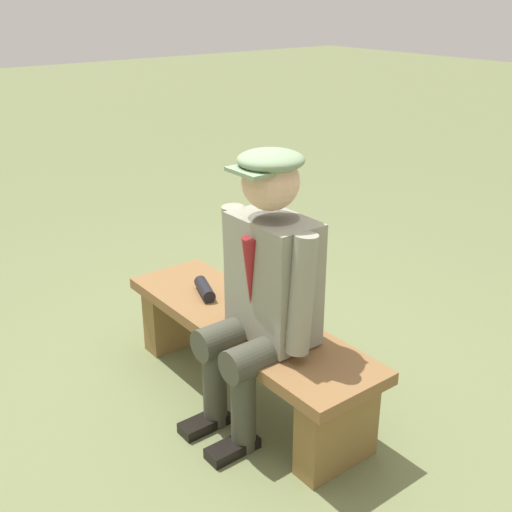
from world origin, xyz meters
TOP-DOWN VIEW (x-y plane):
  - ground_plane at (0.00, 0.00)m, footprint 30.00×30.00m
  - bench at (0.00, 0.00)m, footprint 1.50×0.44m
  - seated_man at (-0.20, 0.06)m, footprint 0.56×0.55m
  - rolled_magazine at (0.33, 0.01)m, footprint 0.21×0.13m

SIDE VIEW (x-z plane):
  - ground_plane at x=0.00m, z-range 0.00..0.00m
  - bench at x=0.00m, z-range 0.08..0.50m
  - rolled_magazine at x=0.33m, z-range 0.42..0.49m
  - seated_man at x=-0.20m, z-range 0.06..1.34m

